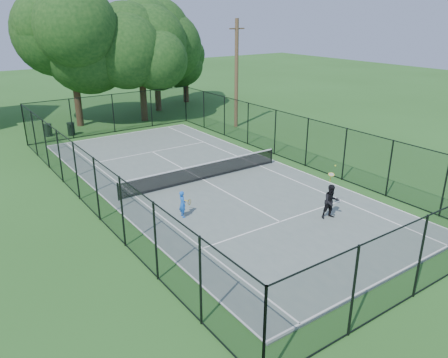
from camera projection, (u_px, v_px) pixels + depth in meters
ground at (203, 181)px, 24.46m from camera, size 120.00×120.00×0.00m
tennis_court at (203, 180)px, 24.45m from camera, size 11.00×24.00×0.06m
tennis_net at (203, 171)px, 24.25m from camera, size 10.08×0.08×0.95m
fence at (203, 155)px, 23.92m from camera, size 13.10×26.10×3.00m
tree_near_left at (72, 50)px, 34.22m from camera, size 7.60×7.60×9.91m
tree_near_mid at (140, 51)px, 36.07m from camera, size 7.21×7.21×9.43m
tree_near_right at (155, 46)px, 39.87m from camera, size 6.83×6.83×9.43m
tree_far_right at (185, 66)px, 44.75m from camera, size 4.54×4.54×6.01m
trash_bin_left at (48, 130)px, 33.14m from camera, size 0.58×0.58×0.94m
trash_bin_right at (71, 129)px, 33.37m from camera, size 0.58×0.58×0.98m
utility_pole at (236, 74)px, 34.59m from camera, size 1.40×0.30×8.43m
player_blue at (183, 204)px, 19.83m from camera, size 0.77×0.50×1.26m
player_black at (331, 202)px, 19.65m from camera, size 1.05×0.90×2.32m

